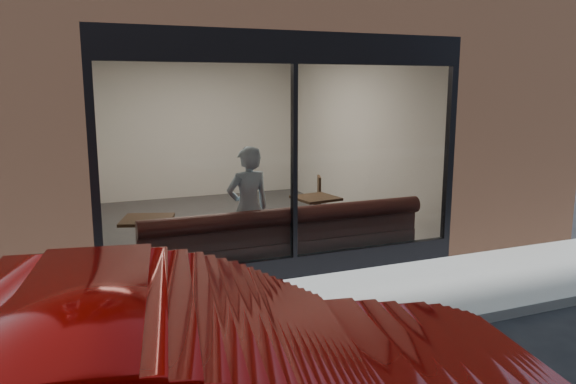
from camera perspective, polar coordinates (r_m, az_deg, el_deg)
name	(u,v)px	position (r m, az deg, el deg)	size (l,w,h in m)	color
ground	(373,341)	(5.91, 8.66, -14.76)	(120.00, 120.00, 0.00)	black
sidewalk_near	(329,305)	(6.71, 4.18, -11.41)	(40.00, 2.00, 0.01)	gray
kerb_near	(376,338)	(5.85, 8.94, -14.42)	(40.00, 0.10, 0.12)	gray
host_building_pier_left	(5,133)	(12.61, -26.78, 5.39)	(2.50, 12.00, 3.20)	brown
host_building_pier_right	(339,123)	(14.18, 5.20, 6.98)	(2.50, 12.00, 3.20)	brown
host_building_backfill	(166,120)	(15.82, -12.27, 7.17)	(5.00, 6.00, 3.20)	brown
cafe_floor	(231,226)	(10.26, -5.86, -3.46)	(6.00, 6.00, 0.00)	#2D2D30
cafe_ceiling	(227,46)	(9.97, -6.22, 14.50)	(6.00, 6.00, 0.00)	white
cafe_wall_back	(191,127)	(12.88, -9.84, 6.48)	(5.00, 5.00, 0.00)	silver
cafe_wall_left	(79,145)	(9.59, -20.49, 4.51)	(6.00, 6.00, 0.00)	silver
cafe_wall_right	(353,134)	(10.95, 6.62, 5.82)	(6.00, 6.00, 0.00)	silver
storefront_kick	(294,267)	(7.55, 0.61, -7.63)	(5.00, 0.10, 0.30)	black
storefront_header	(294,47)	(7.18, 0.65, 14.49)	(5.00, 0.10, 0.40)	black
storefront_mullion	(294,163)	(7.23, 0.63, 2.95)	(0.06, 0.10, 2.50)	black
storefront_glass	(295,163)	(7.21, 0.72, 2.92)	(4.80, 4.80, 0.00)	white
banquette	(283,253)	(7.88, -0.54, -6.26)	(4.00, 0.55, 0.45)	#3A1A15
person	(248,209)	(7.74, -4.06, -1.71)	(0.63, 0.41, 1.73)	#A9C8DE
cafe_table_left	(147,220)	(7.86, -14.11, -2.76)	(0.66, 0.66, 0.04)	black
cafe_table_right	(316,198)	(9.09, 2.85, -0.62)	(0.63, 0.63, 0.04)	black
cafe_chair_right	(308,215)	(10.08, 2.07, -2.38)	(0.37, 0.37, 0.04)	black
wall_poster	(84,152)	(8.87, -20.03, 3.88)	(0.02, 0.57, 0.76)	white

